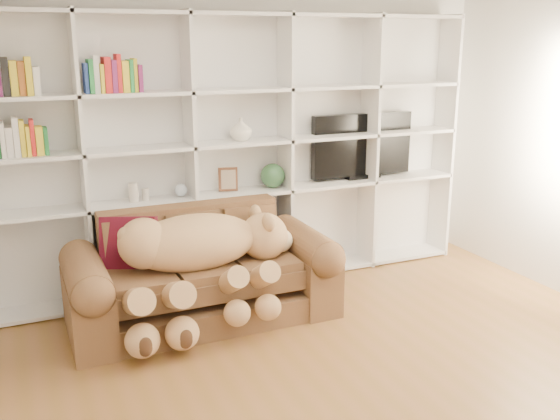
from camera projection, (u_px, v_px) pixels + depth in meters
name	position (u px, v px, depth m)	size (l,w,h in m)	color
floor	(375.00, 414.00, 3.74)	(5.00, 5.00, 0.00)	brown
wall_back	(231.00, 134.00, 5.59)	(5.00, 0.02, 2.70)	silver
bookshelf	(211.00, 143.00, 5.38)	(4.43, 0.35, 2.40)	white
sofa	(202.00, 280.00, 4.94)	(2.07, 0.89, 0.87)	brown
teddy_bear	(199.00, 256.00, 4.69)	(1.47, 0.83, 0.85)	tan
throw_pillow	(129.00, 244.00, 4.78)	(0.42, 0.14, 0.42)	#4E0D1A
gift_box	(277.00, 290.00, 5.24)	(0.33, 0.31, 0.26)	red
tv	(362.00, 146.00, 6.00)	(1.05, 0.18, 0.62)	black
picture_frame	(228.00, 179.00, 5.47)	(0.17, 0.03, 0.21)	#542F1C
green_vase	(273.00, 176.00, 5.64)	(0.22, 0.22, 0.22)	#2F5D36
figurine_tall	(134.00, 192.00, 5.16)	(0.08, 0.08, 0.16)	beige
figurine_short	(146.00, 194.00, 5.20)	(0.06, 0.06, 0.10)	beige
snow_globe	(181.00, 190.00, 5.32)	(0.11, 0.11, 0.11)	silver
shelf_vase	(241.00, 129.00, 5.40)	(0.19, 0.19, 0.20)	white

